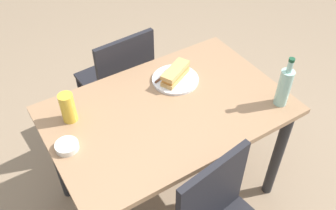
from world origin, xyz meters
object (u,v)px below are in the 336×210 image
object	(u,v)px
knife_near	(165,76)
beer_glass	(68,108)
plate_near	(175,79)
dining_table	(168,124)
chair_far	(120,81)
olive_bowl	(67,146)
water_bottle	(284,87)
baguette_sandwich_near	(175,73)

from	to	relation	value
knife_near	beer_glass	bearing A→B (deg)	-177.63
plate_near	beer_glass	size ratio (longest dim) A/B	1.63
dining_table	plate_near	bearing A→B (deg)	47.33
plate_near	knife_near	world-z (taller)	knife_near
plate_near	knife_near	xyz separation A→B (m)	(-0.04, 0.05, 0.01)
knife_near	plate_near	bearing A→B (deg)	-51.94
chair_far	beer_glass	distance (m)	0.67
knife_near	beer_glass	size ratio (longest dim) A/B	1.13
knife_near	dining_table	bearing A→B (deg)	-118.17
chair_far	beer_glass	world-z (taller)	beer_glass
chair_far	plate_near	world-z (taller)	chair_far
plate_near	olive_bowl	world-z (taller)	olive_bowl
olive_bowl	beer_glass	bearing A→B (deg)	64.19
knife_near	water_bottle	xyz separation A→B (m)	(0.39, -0.48, 0.09)
dining_table	olive_bowl	bearing A→B (deg)	178.02
plate_near	beer_glass	bearing A→B (deg)	177.64
dining_table	baguette_sandwich_near	distance (m)	0.27
knife_near	olive_bowl	bearing A→B (deg)	-163.30
dining_table	knife_near	bearing A→B (deg)	61.83
baguette_sandwich_near	olive_bowl	bearing A→B (deg)	-167.97
plate_near	olive_bowl	distance (m)	0.68
dining_table	beer_glass	world-z (taller)	beer_glass
dining_table	baguette_sandwich_near	xyz separation A→B (m)	(0.15, 0.16, 0.16)
dining_table	plate_near	xyz separation A→B (m)	(0.15, 0.16, 0.12)
plate_near	baguette_sandwich_near	distance (m)	0.04
baguette_sandwich_near	plate_near	bearing A→B (deg)	-45.00
dining_table	plate_near	size ratio (longest dim) A/B	4.75
plate_near	beer_glass	world-z (taller)	beer_glass
dining_table	olive_bowl	size ratio (longest dim) A/B	11.36
plate_near	water_bottle	xyz separation A→B (m)	(0.35, -0.43, 0.10)
chair_far	olive_bowl	xyz separation A→B (m)	(-0.52, -0.56, 0.25)
dining_table	beer_glass	size ratio (longest dim) A/B	7.75
dining_table	water_bottle	world-z (taller)	water_bottle
baguette_sandwich_near	beer_glass	world-z (taller)	beer_glass
dining_table	knife_near	world-z (taller)	knife_near
plate_near	baguette_sandwich_near	xyz separation A→B (m)	(-0.00, 0.00, 0.04)
dining_table	knife_near	distance (m)	0.27
chair_far	olive_bowl	size ratio (longest dim) A/B	8.23
olive_bowl	dining_table	bearing A→B (deg)	-1.98
water_bottle	olive_bowl	world-z (taller)	water_bottle
beer_glass	olive_bowl	world-z (taller)	beer_glass
plate_near	chair_far	bearing A→B (deg)	108.64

